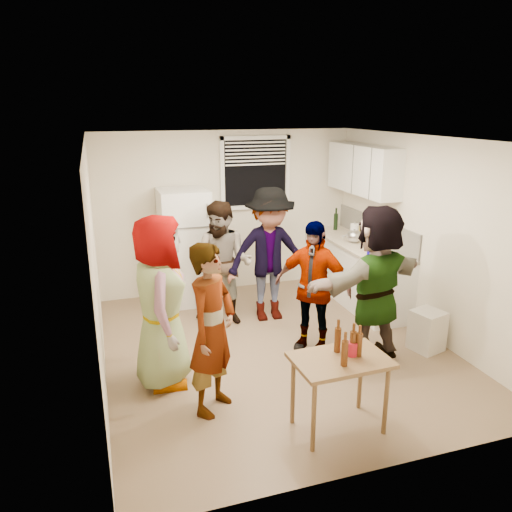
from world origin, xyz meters
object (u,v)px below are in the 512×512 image
object	(u,v)px
wine_bottle	(335,230)
trash_bin	(427,330)
guest_grey	(165,381)
guest_stripe	(214,407)
blue_cup	(370,259)
beer_bottle_counter	(366,251)
guest_back_left	(225,321)
kettle	(354,242)
refrigerator	(185,247)
serving_table	(337,427)
beer_bottle_table	(358,356)
guest_back_right	(269,317)
guest_orange	(371,358)
red_cup	(352,355)
guest_black	(310,349)

from	to	relation	value
wine_bottle	trash_bin	distance (m)	2.64
guest_grey	trash_bin	bearing A→B (deg)	-87.01
trash_bin	guest_stripe	world-z (taller)	trash_bin
wine_bottle	guest_grey	world-z (taller)	wine_bottle
blue_cup	beer_bottle_counter	bearing A→B (deg)	67.01
guest_grey	guest_back_left	bearing A→B (deg)	-30.04
beer_bottle_counter	blue_cup	world-z (taller)	beer_bottle_counter
kettle	trash_bin	distance (m)	1.87
guest_back_left	refrigerator	bearing A→B (deg)	143.19
guest_back_left	trash_bin	bearing A→B (deg)	-3.74
wine_bottle	serving_table	world-z (taller)	wine_bottle
beer_bottle_table	guest_grey	xyz separation A→B (m)	(-1.56, 1.30, -0.71)
beer_bottle_counter	trash_bin	bearing A→B (deg)	-84.53
serving_table	beer_bottle_table	size ratio (longest dim) A/B	3.88
guest_grey	guest_back_right	world-z (taller)	guest_back_right
refrigerator	guest_orange	distance (m)	3.12
trash_bin	beer_bottle_table	distance (m)	1.95
guest_grey	guest_back_right	size ratio (longest dim) A/B	1.00
blue_cup	guest_stripe	world-z (taller)	blue_cup
beer_bottle_table	red_cup	distance (m)	0.06
kettle	guest_grey	size ratio (longest dim) A/B	0.14
kettle	beer_bottle_table	bearing A→B (deg)	-99.92
guest_stripe	red_cup	bearing A→B (deg)	-76.26
guest_back_right	beer_bottle_table	bearing A→B (deg)	-88.63
wine_bottle	guest_orange	world-z (taller)	wine_bottle
kettle	guest_back_right	bearing A→B (deg)	-151.26
refrigerator	beer_bottle_table	world-z (taller)	refrigerator
wine_bottle	guest_black	distance (m)	2.68
serving_table	guest_back_right	xyz separation A→B (m)	(0.23, 2.55, 0.00)
wine_bottle	guest_stripe	size ratio (longest dim) A/B	0.16
trash_bin	guest_stripe	xyz separation A→B (m)	(-2.73, -0.41, -0.25)
beer_bottle_table	guest_black	world-z (taller)	beer_bottle_table
beer_bottle_counter	guest_back_right	xyz separation A→B (m)	(-1.37, 0.17, -0.90)
guest_stripe	guest_black	xyz separation A→B (m)	(1.40, 0.84, 0.00)
beer_bottle_table	blue_cup	bearing A→B (deg)	57.55
beer_bottle_counter	guest_back_left	xyz separation A→B (m)	(-2.00, 0.24, -0.90)
serving_table	guest_grey	world-z (taller)	serving_table
guest_back_left	guest_orange	distance (m)	2.06
guest_grey	beer_bottle_table	bearing A→B (deg)	-122.61
wine_bottle	guest_black	xyz separation A→B (m)	(-1.36, -2.13, -0.90)
wine_bottle	serving_table	distance (m)	4.13
refrigerator	kettle	distance (m)	2.50
guest_back_left	guest_black	bearing A→B (deg)	-22.10
serving_table	guest_orange	xyz separation A→B (m)	(0.98, 1.07, 0.00)
refrigerator	guest_black	world-z (taller)	refrigerator
beer_bottle_counter	blue_cup	xyz separation A→B (m)	(-0.16, -0.38, 0.00)
serving_table	red_cup	distance (m)	0.72
kettle	guest_grey	xyz separation A→B (m)	(-3.05, -1.53, -0.90)
red_cup	guest_grey	distance (m)	2.10
guest_grey	guest_stripe	distance (m)	0.74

